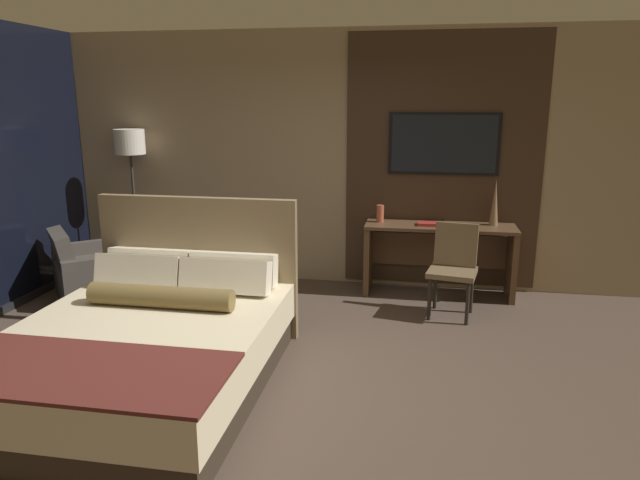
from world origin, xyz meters
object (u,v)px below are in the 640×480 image
object	(u,v)px
floor_lamp	(131,154)
vase_short	(380,214)
desk_chair	(454,261)
book	(428,224)
tv	(444,144)
vase_tall	(495,203)
desk	(439,248)
armchair_by_window	(97,274)
bed	(149,343)

from	to	relation	value
floor_lamp	vase_short	distance (m)	2.91
desk_chair	book	world-z (taller)	desk_chair
vase_short	book	xyz separation A→B (m)	(0.51, -0.08, -0.08)
tv	vase_tall	xyz separation A→B (m)	(0.55, -0.13, -0.59)
desk	armchair_by_window	size ratio (longest dim) A/B	1.30
tv	vase_short	world-z (taller)	tv
desk	vase_short	xyz separation A→B (m)	(-0.64, 0.01, 0.35)
tv	armchair_by_window	xyz separation A→B (m)	(-3.58, -0.92, -1.35)
floor_lamp	book	distance (m)	3.43
bed	desk_chair	distance (m)	2.93
tv	vase_tall	world-z (taller)	tv
desk	tv	distance (m)	1.11
tv	desk_chair	bearing A→B (deg)	-80.71
desk_chair	vase_tall	bearing A→B (deg)	67.57
armchair_by_window	vase_tall	bearing A→B (deg)	-120.06
bed	desk	size ratio (longest dim) A/B	1.45
tv	book	size ratio (longest dim) A/B	5.13
bed	floor_lamp	bearing A→B (deg)	118.88
vase_tall	armchair_by_window	bearing A→B (deg)	-169.08
tv	desk	bearing A→B (deg)	-90.00
armchair_by_window	vase_short	distance (m)	3.10
desk	tv	bearing A→B (deg)	90.00
armchair_by_window	floor_lamp	bearing A→B (deg)	-48.07
desk_chair	armchair_by_window	bearing A→B (deg)	-167.14
vase_short	floor_lamp	bearing A→B (deg)	-179.94
bed	vase_tall	xyz separation A→B (m)	(2.69, 2.50, 0.69)
vase_short	book	world-z (taller)	vase_short
desk	vase_tall	size ratio (longest dim) A/B	3.29
desk_chair	armchair_by_window	distance (m)	3.72
armchair_by_window	floor_lamp	distance (m)	1.42
desk	desk_chair	distance (m)	0.60
bed	armchair_by_window	distance (m)	2.23
vase_tall	vase_short	size ratio (longest dim) A/B	2.59
armchair_by_window	tv	bearing A→B (deg)	-116.53
desk	book	distance (m)	0.31
desk	vase_tall	bearing A→B (deg)	6.69
vase_short	desk	bearing A→B (deg)	-1.20
bed	vase_tall	size ratio (longest dim) A/B	4.77
vase_short	armchair_by_window	bearing A→B (deg)	-165.78
tv	desk_chair	world-z (taller)	tv
desk	armchair_by_window	xyz separation A→B (m)	(-3.58, -0.73, -0.26)
vase_short	bed	bearing A→B (deg)	-121.52
desk_chair	vase_tall	size ratio (longest dim) A/B	1.87
bed	desk	world-z (taller)	bed
bed	desk	xyz separation A→B (m)	(2.14, 2.43, 0.19)
desk	book	world-z (taller)	book
desk	vase_tall	distance (m)	0.74
tv	floor_lamp	distance (m)	3.50
floor_lamp	vase_tall	world-z (taller)	floor_lamp
desk_chair	armchair_by_window	world-z (taller)	desk_chair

